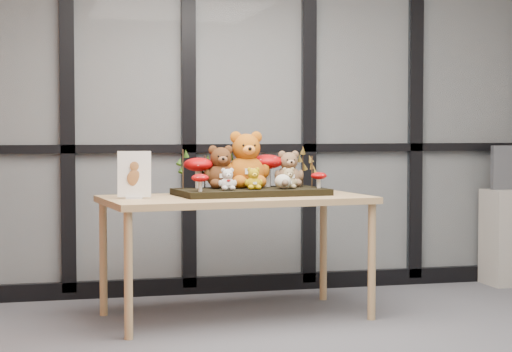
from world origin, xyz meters
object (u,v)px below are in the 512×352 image
object	(u,v)px
plush_cream_hedgehog	(283,181)
mushroom_front_right	(319,179)
display_table	(236,207)
bear_small_yellow	(253,177)
bear_tan_back	(289,167)
sign_holder	(134,177)
mushroom_back_right	(267,169)
bear_pooh_yellow	(246,157)
mushroom_front_left	(200,182)
bear_beige_small	(288,177)
mushroom_back_left	(199,171)
bear_brown_medium	(221,165)
diorama_tray	(251,192)
bear_white_bow	(227,178)

from	to	relation	value
plush_cream_hedgehog	mushroom_front_right	xyz separation A→B (m)	(0.25, 0.02, 0.00)
display_table	bear_small_yellow	world-z (taller)	bear_small_yellow
bear_tan_back	sign_holder	bearing A→B (deg)	-172.72
mushroom_back_right	sign_holder	xyz separation A→B (m)	(-0.91, -0.30, -0.02)
bear_pooh_yellow	mushroom_front_left	distance (m)	0.49
bear_beige_small	mushroom_back_left	size ratio (longest dim) A/B	0.69
bear_tan_back	mushroom_front_right	distance (m)	0.25
mushroom_front_right	display_table	bearing A→B (deg)	-178.08
mushroom_back_left	display_table	bearing A→B (deg)	-46.90
bear_beige_small	mushroom_front_left	size ratio (longest dim) A/B	1.27
bear_pooh_yellow	bear_brown_medium	bearing A→B (deg)	179.29
mushroom_back_right	mushroom_front_right	size ratio (longest dim) A/B	2.07
sign_holder	plush_cream_hedgehog	bearing A→B (deg)	13.65
plush_cream_hedgehog	bear_small_yellow	bearing A→B (deg)	174.25
bear_brown_medium	sign_holder	size ratio (longest dim) A/B	1.05
bear_tan_back	bear_brown_medium	bearing A→B (deg)	176.43
bear_pooh_yellow	bear_tan_back	size ratio (longest dim) A/B	1.54
diorama_tray	bear_tan_back	size ratio (longest dim) A/B	3.61
plush_cream_hedgehog	mushroom_front_left	xyz separation A→B (m)	(-0.55, -0.09, 0.01)
bear_small_yellow	bear_beige_small	size ratio (longest dim) A/B	1.02
bear_beige_small	bear_pooh_yellow	bearing A→B (deg)	135.40
display_table	bear_brown_medium	distance (m)	0.32
bear_white_bow	plush_cream_hedgehog	bearing A→B (deg)	-1.75
display_table	bear_small_yellow	size ratio (longest dim) A/B	11.21
bear_tan_back	plush_cream_hedgehog	xyz separation A→B (m)	(-0.10, -0.21, -0.08)
bear_beige_small	mushroom_back_right	xyz separation A→B (m)	(-0.08, 0.23, 0.04)
bear_beige_small	sign_holder	distance (m)	0.99
bear_pooh_yellow	sign_holder	size ratio (longest dim) A/B	1.39
mushroom_back_left	bear_brown_medium	bearing A→B (deg)	-13.31
plush_cream_hedgehog	mushroom_front_left	world-z (taller)	mushroom_front_left
display_table	bear_beige_small	xyz separation A→B (m)	(0.35, 0.01, 0.18)
display_table	sign_holder	distance (m)	0.67
bear_pooh_yellow	sign_holder	bearing A→B (deg)	-168.19
display_table	bear_tan_back	world-z (taller)	bear_tan_back
bear_brown_medium	bear_small_yellow	bearing A→B (deg)	-53.94
diorama_tray	mushroom_front_right	bearing A→B (deg)	-13.61
mushroom_front_right	mushroom_back_left	bearing A→B (deg)	165.57
bear_white_bow	display_table	bearing A→B (deg)	23.10
bear_beige_small	mushroom_back_left	xyz separation A→B (m)	(-0.54, 0.20, 0.03)
display_table	sign_holder	size ratio (longest dim) A/B	5.96
mushroom_back_right	sign_holder	distance (m)	0.96
display_table	mushroom_front_left	distance (m)	0.31
display_table	bear_brown_medium	world-z (taller)	bear_brown_medium
mushroom_front_left	sign_holder	size ratio (longest dim) A/B	0.41
mushroom_front_left	sign_holder	bearing A→B (deg)	173.21
plush_cream_hedgehog	bear_pooh_yellow	bearing A→B (deg)	127.18
mushroom_front_left	bear_tan_back	bearing A→B (deg)	24.75
bear_tan_back	mushroom_front_left	distance (m)	0.72
bear_brown_medium	plush_cream_hedgehog	xyz separation A→B (m)	(0.36, -0.18, -0.10)
mushroom_back_left	bear_tan_back	bearing A→B (deg)	-1.04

